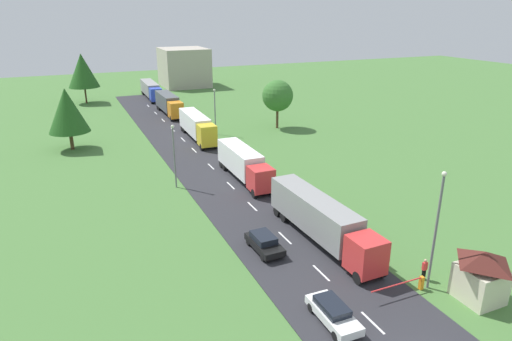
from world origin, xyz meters
name	(u,v)px	position (x,y,z in m)	size (l,w,h in m)	color
road	(253,207)	(0.00, 24.50, 0.03)	(10.00, 140.00, 0.06)	#2B2B30
lane_marking_centre	(266,220)	(0.00, 21.29, 0.07)	(0.16, 121.77, 0.01)	white
truck_lead	(321,218)	(2.60, 15.66, 2.21)	(2.89, 14.50, 3.77)	red
truck_second	(244,163)	(2.17, 32.35, 2.12)	(2.54, 12.12, 3.65)	red
truck_third	(197,126)	(2.20, 51.80, 2.22)	(2.79, 13.48, 3.76)	yellow
truck_fourth	(169,103)	(2.26, 71.04, 2.19)	(2.55, 12.96, 3.76)	orange
truck_fifth	(151,89)	(2.39, 89.31, 2.11)	(2.82, 14.46, 3.54)	blue
car_lead	(333,313)	(-2.35, 5.86, 0.78)	(1.80, 4.48, 1.36)	white
car_second	(264,242)	(-2.60, 16.04, 0.81)	(1.98, 4.29, 1.42)	black
guard_booth	(481,275)	(8.40, 3.95, 1.94)	(3.07, 3.29, 3.80)	beige
barrier_gate	(413,283)	(4.80, 6.45, 0.69)	(4.64, 0.28, 1.05)	orange
person_lead	(484,297)	(7.85, 3.00, 0.96)	(0.38, 0.24, 1.81)	gray
person_second	(465,274)	(8.98, 5.65, 0.90)	(0.38, 0.22, 1.72)	blue
person_third	(424,269)	(6.67, 7.35, 0.92)	(0.38, 0.23, 1.74)	black
lamppost_lead	(436,226)	(6.19, 6.40, 5.03)	(0.36, 0.36, 9.09)	slate
lamppost_second	(174,153)	(-5.85, 33.24, 4.15)	(0.36, 0.36, 7.37)	slate
lamppost_third	(215,109)	(5.82, 53.56, 4.17)	(0.36, 0.36, 7.40)	slate
tree_oak	(67,110)	(-16.09, 53.93, 5.76)	(5.72, 5.72, 8.93)	#513823
tree_birch	(278,96)	(16.89, 53.28, 5.55)	(5.25, 5.25, 8.19)	#513823
tree_maple	(83,70)	(-11.68, 89.48, 7.00)	(6.46, 6.46, 10.57)	#513823
distant_building	(184,67)	(14.14, 103.48, 4.89)	(11.49, 12.52, 9.77)	#B2A899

